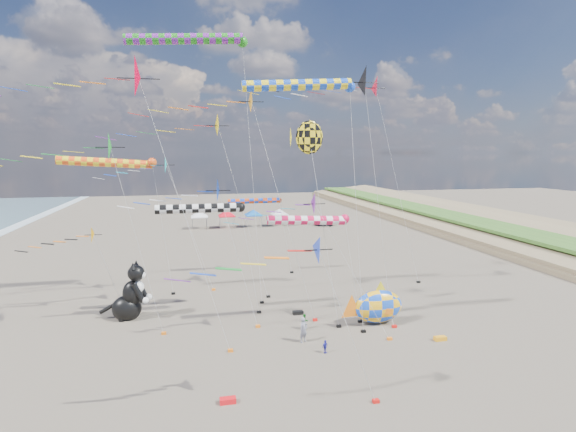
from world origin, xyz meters
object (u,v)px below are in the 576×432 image
(child_blue, at_px, (325,347))
(person_adult, at_px, (304,330))
(cat_inflatable, at_px, (129,290))
(fish_inflatable, at_px, (377,306))
(child_green, at_px, (305,322))
(parked_car, at_px, (324,223))

(child_blue, bearing_deg, person_adult, 86.66)
(cat_inflatable, xyz_separation_m, fish_inflatable, (19.81, -5.73, -0.96))
(child_green, relative_size, parked_car, 0.34)
(fish_inflatable, relative_size, parked_car, 1.51)
(child_green, distance_m, child_blue, 4.44)
(fish_inflatable, bearing_deg, child_blue, -143.82)
(person_adult, bearing_deg, parked_car, 42.07)
(person_adult, distance_m, child_blue, 2.38)
(cat_inflatable, relative_size, child_blue, 5.28)
(fish_inflatable, height_order, person_adult, fish_inflatable)
(child_blue, bearing_deg, cat_inflatable, 115.67)
(fish_inflatable, bearing_deg, parked_car, 77.86)
(cat_inflatable, height_order, fish_inflatable, cat_inflatable)
(child_blue, bearing_deg, parked_car, 43.80)
(fish_inflatable, height_order, parked_car, fish_inflatable)
(parked_car, bearing_deg, cat_inflatable, 162.35)
(cat_inflatable, height_order, parked_car, cat_inflatable)
(cat_inflatable, xyz_separation_m, parked_car, (30.25, 42.75, -1.86))
(person_adult, height_order, child_green, person_adult)
(person_adult, relative_size, child_blue, 2.02)
(cat_inflatable, bearing_deg, person_adult, -19.18)
(person_adult, bearing_deg, child_blue, -93.37)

